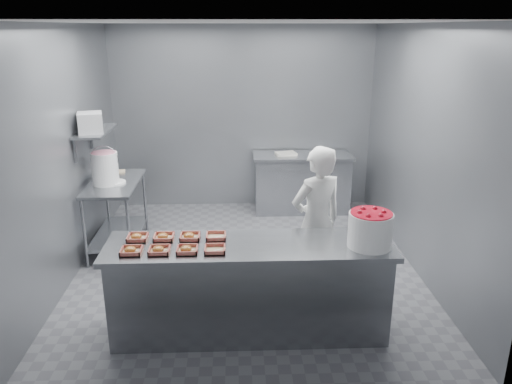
% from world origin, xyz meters
% --- Properties ---
extents(floor, '(4.50, 4.50, 0.00)m').
position_xyz_m(floor, '(0.00, 0.00, 0.00)').
color(floor, '#4C4C51').
rests_on(floor, ground).
extents(ceiling, '(4.50, 4.50, 0.00)m').
position_xyz_m(ceiling, '(0.00, 0.00, 2.80)').
color(ceiling, white).
rests_on(ceiling, wall_back).
extents(wall_back, '(4.00, 0.04, 2.80)m').
position_xyz_m(wall_back, '(0.00, 2.25, 1.40)').
color(wall_back, slate).
rests_on(wall_back, ground).
extents(wall_left, '(0.04, 4.50, 2.80)m').
position_xyz_m(wall_left, '(-2.00, 0.00, 1.40)').
color(wall_left, slate).
rests_on(wall_left, ground).
extents(wall_right, '(0.04, 4.50, 2.80)m').
position_xyz_m(wall_right, '(2.00, 0.00, 1.40)').
color(wall_right, slate).
rests_on(wall_right, ground).
extents(service_counter, '(2.60, 0.70, 0.90)m').
position_xyz_m(service_counter, '(0.00, -1.35, 0.45)').
color(service_counter, slate).
rests_on(service_counter, ground).
extents(prep_table, '(0.60, 1.20, 0.90)m').
position_xyz_m(prep_table, '(-1.65, 0.60, 0.59)').
color(prep_table, slate).
rests_on(prep_table, ground).
extents(back_counter, '(1.50, 0.60, 0.90)m').
position_xyz_m(back_counter, '(0.90, 1.90, 0.45)').
color(back_counter, slate).
rests_on(back_counter, ground).
extents(wall_shelf, '(0.35, 0.90, 0.03)m').
position_xyz_m(wall_shelf, '(-1.82, 0.60, 1.55)').
color(wall_shelf, slate).
rests_on(wall_shelf, wall_left).
extents(tray_0, '(0.19, 0.18, 0.06)m').
position_xyz_m(tray_0, '(-1.03, -1.49, 0.92)').
color(tray_0, tan).
rests_on(tray_0, service_counter).
extents(tray_1, '(0.19, 0.18, 0.06)m').
position_xyz_m(tray_1, '(-0.79, -1.49, 0.92)').
color(tray_1, tan).
rests_on(tray_1, service_counter).
extents(tray_2, '(0.19, 0.18, 0.06)m').
position_xyz_m(tray_2, '(-0.55, -1.49, 0.92)').
color(tray_2, tan).
rests_on(tray_2, service_counter).
extents(tray_3, '(0.19, 0.18, 0.04)m').
position_xyz_m(tray_3, '(-0.30, -1.49, 0.92)').
color(tray_3, tan).
rests_on(tray_3, service_counter).
extents(tray_4, '(0.19, 0.18, 0.06)m').
position_xyz_m(tray_4, '(-1.03, -1.21, 0.92)').
color(tray_4, tan).
rests_on(tray_4, service_counter).
extents(tray_5, '(0.19, 0.18, 0.06)m').
position_xyz_m(tray_5, '(-0.79, -1.21, 0.92)').
color(tray_5, tan).
rests_on(tray_5, service_counter).
extents(tray_6, '(0.19, 0.18, 0.06)m').
position_xyz_m(tray_6, '(-0.55, -1.21, 0.92)').
color(tray_6, tan).
rests_on(tray_6, service_counter).
extents(tray_7, '(0.19, 0.18, 0.04)m').
position_xyz_m(tray_7, '(-0.30, -1.21, 0.92)').
color(tray_7, tan).
rests_on(tray_7, service_counter).
extents(worker, '(0.70, 0.60, 1.63)m').
position_xyz_m(worker, '(0.72, -0.65, 0.82)').
color(worker, silver).
rests_on(worker, ground).
extents(strawberry_tub, '(0.39, 0.39, 0.32)m').
position_xyz_m(strawberry_tub, '(1.06, -1.44, 1.07)').
color(strawberry_tub, white).
rests_on(strawberry_tub, service_counter).
extents(glaze_bucket, '(0.34, 0.32, 0.49)m').
position_xyz_m(glaze_bucket, '(-1.72, 0.51, 1.11)').
color(glaze_bucket, white).
rests_on(glaze_bucket, prep_table).
extents(bucket_lid, '(0.37, 0.37, 0.02)m').
position_xyz_m(bucket_lid, '(-1.64, 0.54, 0.91)').
color(bucket_lid, white).
rests_on(bucket_lid, prep_table).
extents(rag, '(0.16, 0.15, 0.02)m').
position_xyz_m(rag, '(-1.68, 1.04, 0.91)').
color(rag, '#CCB28C').
rests_on(rag, prep_table).
extents(appliance, '(0.35, 0.38, 0.24)m').
position_xyz_m(appliance, '(-1.82, 0.44, 1.68)').
color(appliance, gray).
rests_on(appliance, wall_shelf).
extents(paper_stack, '(0.34, 0.27, 0.04)m').
position_xyz_m(paper_stack, '(0.65, 1.90, 0.92)').
color(paper_stack, silver).
rests_on(paper_stack, back_counter).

